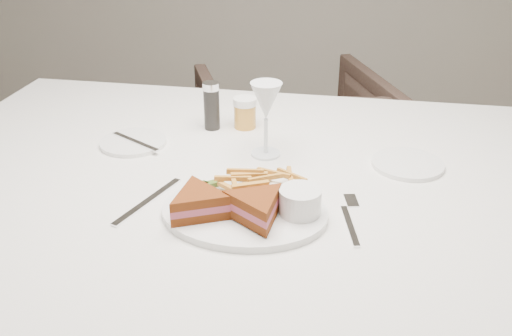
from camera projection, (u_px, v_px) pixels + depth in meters
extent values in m
cube|color=silver|center=(259.00, 312.00, 1.40)|extent=(1.68, 1.16, 0.75)
imported|color=#44322A|center=(295.00, 148.00, 2.28)|extent=(0.88, 0.85, 0.72)
ellipsoid|color=white|center=(244.00, 212.00, 1.09)|extent=(0.33, 0.27, 0.01)
cube|color=silver|center=(148.00, 201.00, 1.14)|extent=(0.09, 0.20, 0.00)
cylinder|color=white|center=(133.00, 142.00, 1.38)|extent=(0.16, 0.16, 0.01)
cylinder|color=white|center=(408.00, 164.00, 1.28)|extent=(0.16, 0.16, 0.01)
cylinder|color=black|center=(212.00, 106.00, 1.44)|extent=(0.04, 0.04, 0.12)
cylinder|color=#C88830|center=(245.00, 113.00, 1.46)|extent=(0.06, 0.06, 0.08)
cube|color=#476122|center=(211.00, 184.00, 1.16)|extent=(0.06, 0.04, 0.01)
cube|color=#476122|center=(196.00, 188.00, 1.15)|extent=(0.05, 0.05, 0.01)
cylinder|color=white|center=(300.00, 201.00, 1.06)|extent=(0.08, 0.08, 0.05)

